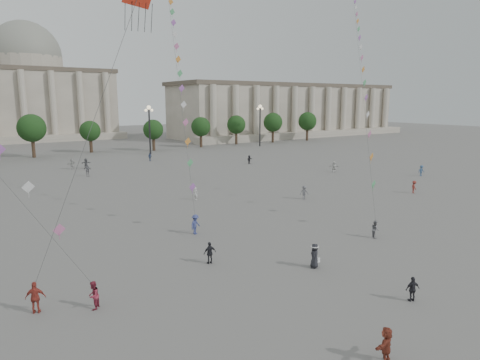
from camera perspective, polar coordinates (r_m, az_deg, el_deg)
ground at (r=30.48m, az=13.11°, el=-12.28°), size 360.00×360.00×0.00m
hall_east at (r=148.07m, az=6.58°, el=9.23°), size 84.00×26.22×17.20m
hall_central at (r=149.63m, az=-26.31°, el=10.46°), size 48.30×34.30×35.50m
tree_row at (r=99.34m, az=-21.81°, el=6.18°), size 137.12×5.12×8.00m
lamp_post_mid_east at (r=95.98m, az=-12.00°, el=7.74°), size 2.00×0.90×10.65m
lamp_post_far_east at (r=110.73m, az=2.69°, el=8.30°), size 2.00×0.90×10.65m
person_crowd_0 at (r=85.73m, az=-11.93°, el=3.04°), size 1.03×0.75×1.63m
person_crowd_4 at (r=79.23m, az=-21.51°, el=2.01°), size 1.71×1.39×1.83m
person_crowd_6 at (r=51.82m, az=8.55°, el=-1.65°), size 1.24×1.04×1.67m
person_crowd_7 at (r=72.22m, az=12.42°, el=1.73°), size 1.71×1.37×1.82m
person_crowd_8 at (r=58.99m, az=22.19°, el=-0.86°), size 1.08×1.20×1.62m
person_crowd_9 at (r=80.30m, az=1.24°, el=2.76°), size 1.53×0.94×1.57m
person_crowd_12 at (r=79.31m, az=-19.85°, el=2.10°), size 1.71×0.87×1.76m
person_crowd_13 at (r=51.25m, az=-5.92°, el=-1.81°), size 0.52×0.64×1.52m
person_crowd_14 at (r=72.86m, az=23.03°, el=1.16°), size 1.21×0.86×1.70m
person_crowd_16 at (r=70.93m, az=-19.69°, el=1.24°), size 1.21×0.70×1.93m
tourist_0 at (r=27.11m, az=-25.61°, el=-13.95°), size 1.16×0.80×1.83m
tourist_1 at (r=27.89m, az=22.02°, el=-13.33°), size 0.96×0.66×1.51m
tourist_2 at (r=21.70m, az=18.90°, el=-20.06°), size 1.64×0.96×1.68m
tourist_4 at (r=31.52m, az=-4.04°, el=-9.66°), size 0.98×0.48×1.62m
kite_flyer_0 at (r=26.40m, az=-18.97°, el=-14.35°), size 0.98×1.02×1.65m
kite_flyer_1 at (r=38.23m, az=-5.97°, el=-5.90°), size 1.33×1.13×1.79m
kite_flyer_2 at (r=38.92m, az=17.57°, el=-6.27°), size 0.89×0.93×1.51m
hat_person at (r=31.12m, az=9.91°, el=-9.87°), size 1.02×0.98×1.76m
dragon_kite at (r=26.95m, az=-13.53°, el=20.99°), size 4.45×1.50×17.27m
kite_train_east at (r=70.32m, az=15.45°, el=18.75°), size 42.44×42.43×72.35m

